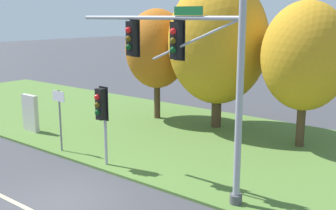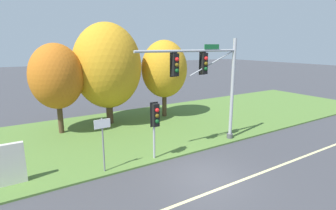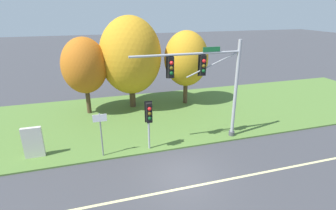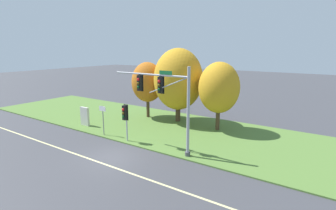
{
  "view_description": "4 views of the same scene",
  "coord_description": "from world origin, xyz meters",
  "px_view_note": "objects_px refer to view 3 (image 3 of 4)",
  "views": [
    {
      "loc": [
        10.83,
        -7.95,
        5.96
      ],
      "look_at": [
        0.65,
        4.64,
        2.51
      ],
      "focal_mm": 45.0,
      "sensor_mm": 36.0,
      "label": 1
    },
    {
      "loc": [
        -7.69,
        -8.84,
        6.2
      ],
      "look_at": [
        0.11,
        3.62,
        2.82
      ],
      "focal_mm": 28.0,
      "sensor_mm": 36.0,
      "label": 2
    },
    {
      "loc": [
        -4.22,
        -11.26,
        8.45
      ],
      "look_at": [
        0.12,
        3.21,
        2.79
      ],
      "focal_mm": 28.0,
      "sensor_mm": 36.0,
      "label": 3
    },
    {
      "loc": [
        13.62,
        -12.62,
        7.84
      ],
      "look_at": [
        2.58,
        3.63,
        3.57
      ],
      "focal_mm": 28.0,
      "sensor_mm": 36.0,
      "label": 4
    }
  ],
  "objects_px": {
    "tree_nearest_road": "(84,66)",
    "tree_left_of_mast": "(130,56)",
    "pedestrian_signal_near_kerb": "(149,115)",
    "route_sign_post": "(101,129)",
    "traffic_signal_mast": "(209,78)",
    "info_kiosk": "(33,143)",
    "tree_behind_signpost": "(186,59)"
  },
  "relations": [
    {
      "from": "traffic_signal_mast",
      "to": "tree_nearest_road",
      "type": "distance_m",
      "value": 10.32
    },
    {
      "from": "traffic_signal_mast",
      "to": "pedestrian_signal_near_kerb",
      "type": "xyz_separation_m",
      "value": [
        -3.92,
        -0.28,
        -1.96
      ]
    },
    {
      "from": "traffic_signal_mast",
      "to": "info_kiosk",
      "type": "bearing_deg",
      "value": 175.38
    },
    {
      "from": "tree_left_of_mast",
      "to": "info_kiosk",
      "type": "relative_size",
      "value": 4.09
    },
    {
      "from": "traffic_signal_mast",
      "to": "info_kiosk",
      "type": "distance_m",
      "value": 11.16
    },
    {
      "from": "traffic_signal_mast",
      "to": "tree_nearest_road",
      "type": "xyz_separation_m",
      "value": [
        -7.43,
        7.16,
        -0.27
      ]
    },
    {
      "from": "route_sign_post",
      "to": "tree_behind_signpost",
      "type": "xyz_separation_m",
      "value": [
        7.91,
        7.32,
        2.32
      ]
    },
    {
      "from": "tree_behind_signpost",
      "to": "info_kiosk",
      "type": "bearing_deg",
      "value": -151.82
    },
    {
      "from": "tree_behind_signpost",
      "to": "route_sign_post",
      "type": "bearing_deg",
      "value": -137.21
    },
    {
      "from": "traffic_signal_mast",
      "to": "tree_left_of_mast",
      "type": "bearing_deg",
      "value": 115.68
    },
    {
      "from": "traffic_signal_mast",
      "to": "tree_left_of_mast",
      "type": "xyz_separation_m",
      "value": [
        -3.66,
        7.62,
        0.26
      ]
    },
    {
      "from": "route_sign_post",
      "to": "info_kiosk",
      "type": "bearing_deg",
      "value": 165.24
    },
    {
      "from": "traffic_signal_mast",
      "to": "route_sign_post",
      "type": "relative_size",
      "value": 2.59
    },
    {
      "from": "tree_left_of_mast",
      "to": "tree_behind_signpost",
      "type": "xyz_separation_m",
      "value": [
        4.82,
        -0.46,
        -0.43
      ]
    },
    {
      "from": "tree_left_of_mast",
      "to": "info_kiosk",
      "type": "xyz_separation_m",
      "value": [
        -6.95,
        -6.77,
        -3.58
      ]
    },
    {
      "from": "tree_left_of_mast",
      "to": "tree_behind_signpost",
      "type": "relative_size",
      "value": 1.19
    },
    {
      "from": "tree_nearest_road",
      "to": "tree_left_of_mast",
      "type": "bearing_deg",
      "value": 6.97
    },
    {
      "from": "traffic_signal_mast",
      "to": "route_sign_post",
      "type": "distance_m",
      "value": 7.21
    },
    {
      "from": "traffic_signal_mast",
      "to": "tree_behind_signpost",
      "type": "distance_m",
      "value": 7.26
    },
    {
      "from": "tree_nearest_road",
      "to": "tree_left_of_mast",
      "type": "height_order",
      "value": "tree_left_of_mast"
    },
    {
      "from": "traffic_signal_mast",
      "to": "tree_left_of_mast",
      "type": "height_order",
      "value": "tree_left_of_mast"
    },
    {
      "from": "tree_nearest_road",
      "to": "info_kiosk",
      "type": "distance_m",
      "value": 7.7
    },
    {
      "from": "tree_left_of_mast",
      "to": "info_kiosk",
      "type": "distance_m",
      "value": 10.34
    },
    {
      "from": "pedestrian_signal_near_kerb",
      "to": "route_sign_post",
      "type": "distance_m",
      "value": 2.89
    },
    {
      "from": "tree_nearest_road",
      "to": "info_kiosk",
      "type": "height_order",
      "value": "tree_nearest_road"
    },
    {
      "from": "pedestrian_signal_near_kerb",
      "to": "route_sign_post",
      "type": "bearing_deg",
      "value": 177.63
    },
    {
      "from": "route_sign_post",
      "to": "tree_nearest_road",
      "type": "height_order",
      "value": "tree_nearest_road"
    },
    {
      "from": "traffic_signal_mast",
      "to": "tree_nearest_road",
      "type": "bearing_deg",
      "value": 136.04
    },
    {
      "from": "pedestrian_signal_near_kerb",
      "to": "tree_behind_signpost",
      "type": "distance_m",
      "value": 9.18
    },
    {
      "from": "route_sign_post",
      "to": "tree_behind_signpost",
      "type": "distance_m",
      "value": 11.02
    },
    {
      "from": "tree_nearest_road",
      "to": "tree_behind_signpost",
      "type": "height_order",
      "value": "tree_behind_signpost"
    },
    {
      "from": "traffic_signal_mast",
      "to": "pedestrian_signal_near_kerb",
      "type": "relative_size",
      "value": 2.22
    }
  ]
}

